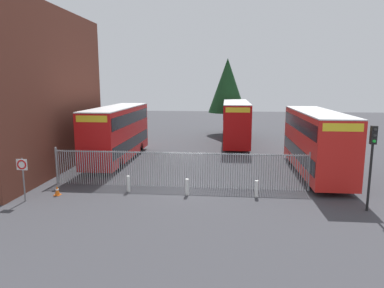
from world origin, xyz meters
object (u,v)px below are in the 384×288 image
object	(u,v)px
double_decker_bus_near_gate	(316,140)
double_decker_bus_behind_fence_left	(118,131)
bollard_center_front	(187,187)
traffic_cone_by_gate	(57,190)
speed_limit_sign_post	(22,170)
double_decker_bus_behind_fence_right	(236,121)
traffic_light_kerbside	(372,153)
bollard_near_right	(257,189)
bollard_near_left	(128,184)

from	to	relation	value
double_decker_bus_near_gate	double_decker_bus_behind_fence_left	size ratio (longest dim) A/B	1.00
bollard_center_front	traffic_cone_by_gate	xyz separation A→B (m)	(-7.38, -0.76, -0.19)
double_decker_bus_near_gate	speed_limit_sign_post	bearing A→B (deg)	-156.45
bollard_center_front	double_decker_bus_near_gate	bearing A→B (deg)	33.18
bollard_center_front	speed_limit_sign_post	world-z (taller)	speed_limit_sign_post
double_decker_bus_behind_fence_right	traffic_light_kerbside	world-z (taller)	double_decker_bus_behind_fence_right
bollard_center_front	bollard_near_right	size ratio (longest dim) A/B	1.00
double_decker_bus_behind_fence_left	speed_limit_sign_post	size ratio (longest dim) A/B	4.50
traffic_cone_by_gate	bollard_near_right	bearing A→B (deg)	4.07
traffic_cone_by_gate	traffic_light_kerbside	size ratio (longest dim) A/B	0.14
double_decker_bus_near_gate	traffic_cone_by_gate	xyz separation A→B (m)	(-15.74, -6.22, -2.13)
double_decker_bus_behind_fence_left	double_decker_bus_near_gate	bearing A→B (deg)	-11.16
traffic_cone_by_gate	speed_limit_sign_post	size ratio (longest dim) A/B	0.25
bollard_near_left	speed_limit_sign_post	distance (m)	5.74
bollard_near_right	traffic_light_kerbside	distance (m)	6.14
bollard_center_front	bollard_near_right	xyz separation A→B (m)	(3.91, 0.04, 0.00)
double_decker_bus_behind_fence_right	speed_limit_sign_post	xyz separation A→B (m)	(-11.77, -18.97, -0.65)
bollard_near_right	traffic_light_kerbside	world-z (taller)	traffic_light_kerbside
traffic_cone_by_gate	speed_limit_sign_post	xyz separation A→B (m)	(-1.25, -1.18, 1.49)
double_decker_bus_behind_fence_right	double_decker_bus_near_gate	bearing A→B (deg)	-65.70
double_decker_bus_behind_fence_left	bollard_near_left	bearing A→B (deg)	-68.84
double_decker_bus_near_gate	traffic_cone_by_gate	distance (m)	17.06
speed_limit_sign_post	traffic_light_kerbside	xyz separation A→B (m)	(17.91, 0.33, 1.21)
double_decker_bus_behind_fence_right	bollard_near_right	size ratio (longest dim) A/B	11.38
traffic_cone_by_gate	speed_limit_sign_post	world-z (taller)	speed_limit_sign_post
bollard_near_left	traffic_light_kerbside	bearing A→B (deg)	-8.55
double_decker_bus_behind_fence_left	bollard_near_right	xyz separation A→B (m)	(10.57, -8.38, -1.95)
bollard_near_left	traffic_cone_by_gate	distance (m)	4.02
double_decker_bus_behind_fence_right	traffic_cone_by_gate	distance (m)	20.77
speed_limit_sign_post	traffic_light_kerbside	size ratio (longest dim) A/B	0.56
double_decker_bus_behind_fence_right	bollard_near_right	bearing A→B (deg)	-87.38
bollard_center_front	traffic_light_kerbside	size ratio (longest dim) A/B	0.22
bollard_near_left	speed_limit_sign_post	world-z (taller)	speed_limit_sign_post
double_decker_bus_behind_fence_left	speed_limit_sign_post	distance (m)	10.57
double_decker_bus_near_gate	double_decker_bus_behind_fence_left	xyz separation A→B (m)	(-15.01, 2.96, 0.00)
speed_limit_sign_post	double_decker_bus_near_gate	bearing A→B (deg)	23.55
double_decker_bus_behind_fence_right	speed_limit_sign_post	bearing A→B (deg)	-121.83
double_decker_bus_behind_fence_right	traffic_light_kerbside	bearing A→B (deg)	-71.78
double_decker_bus_near_gate	speed_limit_sign_post	distance (m)	18.55
double_decker_bus_behind_fence_left	double_decker_bus_behind_fence_right	size ratio (longest dim) A/B	1.00
double_decker_bus_behind_fence_left	traffic_light_kerbside	size ratio (longest dim) A/B	2.51
double_decker_bus_near_gate	double_decker_bus_behind_fence_left	distance (m)	15.30
double_decker_bus_behind_fence_left	traffic_cone_by_gate	bearing A→B (deg)	-94.52
double_decker_bus_near_gate	bollard_near_right	xyz separation A→B (m)	(-4.44, -5.42, -1.95)
double_decker_bus_near_gate	bollard_near_left	size ratio (longest dim) A/B	11.38
bollard_near_left	bollard_near_right	bearing A→B (deg)	-2.09
double_decker_bus_behind_fence_right	traffic_cone_by_gate	xyz separation A→B (m)	(-10.52, -17.79, -2.13)
bollard_near_left	traffic_light_kerbside	world-z (taller)	traffic_light_kerbside
speed_limit_sign_post	traffic_light_kerbside	world-z (taller)	traffic_light_kerbside
double_decker_bus_behind_fence_right	bollard_near_left	xyz separation A→B (m)	(-6.65, -16.71, -1.95)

